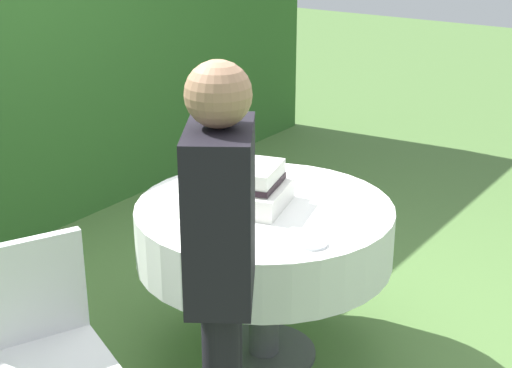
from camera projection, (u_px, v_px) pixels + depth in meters
name	position (u px, v px, depth m)	size (l,w,h in m)	color
ground_plane	(264.00, 354.00, 3.60)	(20.00, 20.00, 0.00)	#547A3D
cake_table	(264.00, 234.00, 3.37)	(1.14, 1.14, 0.76)	#4C4C51
wedding_cake	(247.00, 186.00, 3.31)	(0.41, 0.41, 0.28)	white
serving_plate_near	(270.00, 174.00, 3.68)	(0.14, 0.14, 0.01)	white
serving_plate_far	(313.00, 244.00, 2.95)	(0.11, 0.11, 0.01)	white
napkin_stack	(223.00, 237.00, 3.01)	(0.14, 0.14, 0.01)	#6B4C60
garden_chair	(43.00, 338.00, 2.74)	(0.53, 0.53, 0.89)	white
standing_person	(221.00, 271.00, 2.39)	(0.41, 0.36, 1.60)	black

